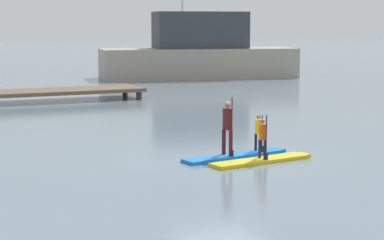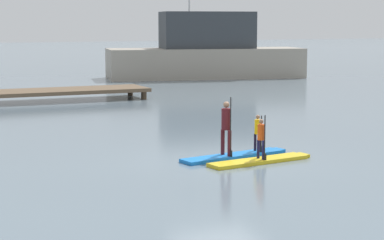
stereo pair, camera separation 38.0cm
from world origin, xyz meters
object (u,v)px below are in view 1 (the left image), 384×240
at_px(fishing_boat_white_large, 199,53).
at_px(paddler_child_front, 259,131).
at_px(paddler_adult, 228,125).
at_px(paddleboard_near, 262,160).
at_px(paddleboard_far, 236,156).
at_px(paddler_child_solo, 263,136).

bearing_deg(fishing_boat_white_large, paddler_child_front, -112.44).
bearing_deg(paddler_adult, paddleboard_near, -53.61).
distance_m(paddleboard_near, paddler_child_front, 1.34).
bearing_deg(paddleboard_near, paddleboard_far, 109.00).
bearing_deg(paddler_adult, paddler_child_front, 9.57).
distance_m(paddleboard_near, fishing_boat_white_large, 30.11).
distance_m(paddleboard_near, paddler_adult, 1.42).
bearing_deg(paddler_child_solo, fishing_boat_white_large, 67.45).
bearing_deg(paddler_child_front, paddleboard_far, -171.02).
height_order(paddler_child_solo, fishing_boat_white_large, fishing_boat_white_large).
xyz_separation_m(paddleboard_near, paddler_child_front, (0.51, 1.05, 0.65)).
height_order(paddleboard_far, paddler_child_front, paddler_child_front).
bearing_deg(paddleboard_far, fishing_boat_white_large, 66.17).
bearing_deg(paddleboard_near, paddler_child_front, 64.32).
height_order(paddleboard_near, paddler_adult, paddler_adult).
height_order(paddler_child_solo, paddler_child_front, paddler_child_solo).
relative_size(paddleboard_near, paddler_adult, 1.94).
xyz_separation_m(paddler_child_solo, paddler_child_front, (0.50, 1.06, -0.03)).
bearing_deg(paddleboard_far, paddleboard_near, -71.00).
xyz_separation_m(paddleboard_near, paddler_adult, (-0.63, 0.86, 0.93)).
bearing_deg(paddleboard_near, paddler_child_solo, -72.81).
xyz_separation_m(paddleboard_far, paddler_adult, (-0.32, -0.06, 0.93)).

